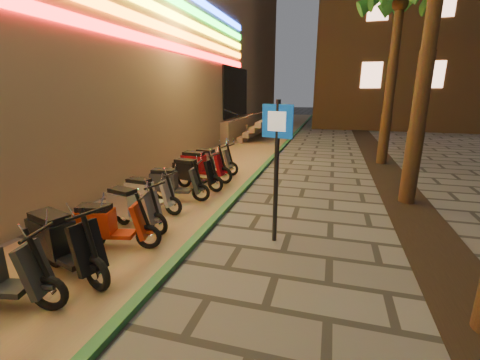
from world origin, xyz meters
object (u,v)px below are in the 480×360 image
(scooter_6, at_px, (108,224))
(scooter_12, at_px, (212,160))
(scooter_7, at_px, (131,207))
(scooter_11, at_px, (201,165))
(pedestrian_sign, at_px, (277,153))
(scooter_5, at_px, (62,242))
(scooter_9, at_px, (173,183))
(scooter_8, at_px, (147,194))
(scooter_10, at_px, (193,173))

(scooter_6, distance_m, scooter_12, 5.87)
(scooter_7, bearing_deg, scooter_11, 103.79)
(pedestrian_sign, bearing_deg, scooter_6, -141.95)
(scooter_5, relative_size, scooter_9, 1.12)
(scooter_5, xyz_separation_m, scooter_7, (-0.02, 1.89, -0.08))
(scooter_5, distance_m, scooter_12, 6.83)
(scooter_8, height_order, scooter_10, scooter_10)
(scooter_5, relative_size, scooter_12, 1.12)
(scooter_11, bearing_deg, scooter_6, -81.68)
(scooter_5, height_order, scooter_6, scooter_5)
(scooter_9, distance_m, scooter_11, 2.02)
(scooter_12, bearing_deg, scooter_7, -84.36)
(pedestrian_sign, height_order, scooter_10, pedestrian_sign)
(scooter_11, bearing_deg, scooter_7, -83.27)
(scooter_5, bearing_deg, scooter_11, 107.07)
(pedestrian_sign, bearing_deg, scooter_7, -159.32)
(scooter_5, bearing_deg, scooter_8, 111.09)
(scooter_7, bearing_deg, scooter_6, -68.00)
(scooter_7, distance_m, scooter_9, 1.89)
(scooter_10, bearing_deg, scooter_11, 105.10)
(scooter_10, bearing_deg, scooter_7, -82.26)
(scooter_8, bearing_deg, pedestrian_sign, -7.50)
(pedestrian_sign, height_order, scooter_12, pedestrian_sign)
(scooter_5, distance_m, scooter_8, 2.87)
(scooter_12, bearing_deg, scooter_9, -83.95)
(scooter_6, xyz_separation_m, scooter_11, (-0.16, 4.85, 0.06))
(scooter_6, relative_size, scooter_9, 0.98)
(scooter_5, bearing_deg, scooter_7, 107.23)
(scooter_10, xyz_separation_m, scooter_12, (-0.10, 1.90, -0.01))
(scooter_7, bearing_deg, pedestrian_sign, 17.85)
(pedestrian_sign, xyz_separation_m, scooter_10, (-3.00, 2.80, -1.27))
(scooter_7, xyz_separation_m, scooter_10, (0.07, 3.04, 0.02))
(scooter_5, xyz_separation_m, scooter_11, (-0.03, 5.80, -0.01))
(scooter_9, relative_size, scooter_10, 0.98)
(pedestrian_sign, distance_m, scooter_11, 4.96)
(scooter_9, distance_m, scooter_12, 3.05)
(scooter_9, bearing_deg, scooter_8, -112.19)
(scooter_6, relative_size, scooter_10, 0.95)
(scooter_7, bearing_deg, scooter_12, 103.84)
(scooter_6, distance_m, scooter_9, 2.83)
(scooter_9, bearing_deg, scooter_11, 81.66)
(scooter_5, height_order, scooter_11, scooter_5)
(scooter_12, bearing_deg, scooter_6, -83.06)
(scooter_6, xyz_separation_m, scooter_10, (-0.06, 3.97, 0.02))
(scooter_6, relative_size, scooter_11, 0.88)
(scooter_7, xyz_separation_m, scooter_12, (-0.03, 4.93, 0.01))
(scooter_5, distance_m, scooter_9, 3.78)
(scooter_6, distance_m, scooter_10, 3.97)
(scooter_5, xyz_separation_m, scooter_6, (0.12, 0.96, -0.08))
(pedestrian_sign, distance_m, scooter_10, 4.30)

